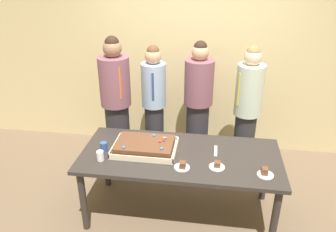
{
  "coord_description": "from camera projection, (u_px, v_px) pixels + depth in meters",
  "views": [
    {
      "loc": [
        0.29,
        -2.88,
        2.57
      ],
      "look_at": [
        -0.15,
        0.15,
        1.1
      ],
      "focal_mm": 35.88,
      "sensor_mm": 36.0,
      "label": 1
    }
  ],
  "objects": [
    {
      "name": "person_green_shirt_behind",
      "position": [
        198.0,
        104.0,
        4.29
      ],
      "size": [
        0.36,
        0.36,
        1.66
      ],
      "rotation": [
        0.0,
        0.0,
        -2.0
      ],
      "color": "#28282D",
      "rests_on": "ground_plane"
    },
    {
      "name": "plated_slice_near_right",
      "position": [
        265.0,
        173.0,
        3.07
      ],
      "size": [
        0.15,
        0.15,
        0.07
      ],
      "color": "white",
      "rests_on": "party_table"
    },
    {
      "name": "ground_plane",
      "position": [
        179.0,
        212.0,
        3.72
      ],
      "size": [
        12.0,
        12.0,
        0.0
      ],
      "primitive_type": "plane",
      "color": "brown"
    },
    {
      "name": "person_serving_front",
      "position": [
        154.0,
        103.0,
        4.35
      ],
      "size": [
        0.31,
        0.31,
        1.59
      ],
      "rotation": [
        0.0,
        0.0,
        -1.48
      ],
      "color": "#28282D",
      "rests_on": "ground_plane"
    },
    {
      "name": "interior_back_panel",
      "position": [
        194.0,
        43.0,
        4.5
      ],
      "size": [
        8.0,
        0.12,
        3.0
      ],
      "primitive_type": "cube",
      "color": "#CCB784",
      "rests_on": "ground_plane"
    },
    {
      "name": "drink_cup_middle",
      "position": [
        100.0,
        156.0,
        3.28
      ],
      "size": [
        0.07,
        0.07,
        0.1
      ],
      "primitive_type": "cylinder",
      "color": "white",
      "rests_on": "party_table"
    },
    {
      "name": "plated_slice_near_left",
      "position": [
        217.0,
        166.0,
        3.18
      ],
      "size": [
        0.15,
        0.15,
        0.06
      ],
      "color": "white",
      "rests_on": "party_table"
    },
    {
      "name": "cake_server_utensil",
      "position": [
        216.0,
        151.0,
        3.45
      ],
      "size": [
        0.03,
        0.2,
        0.01
      ],
      "primitive_type": "cube",
      "color": "silver",
      "rests_on": "party_table"
    },
    {
      "name": "person_striped_tie_right",
      "position": [
        247.0,
        111.0,
        4.06
      ],
      "size": [
        0.32,
        0.32,
        1.67
      ],
      "rotation": [
        0.0,
        0.0,
        -2.46
      ],
      "color": "#28282D",
      "rests_on": "ground_plane"
    },
    {
      "name": "sheet_cake",
      "position": [
        145.0,
        146.0,
        3.45
      ],
      "size": [
        0.65,
        0.46,
        0.12
      ],
      "color": "beige",
      "rests_on": "party_table"
    },
    {
      "name": "person_far_right_suit",
      "position": [
        116.0,
        105.0,
        4.12
      ],
      "size": [
        0.37,
        0.37,
        1.76
      ],
      "rotation": [
        0.0,
        0.0,
        -0.96
      ],
      "color": "#28282D",
      "rests_on": "ground_plane"
    },
    {
      "name": "plated_slice_far_left",
      "position": [
        182.0,
        166.0,
        3.17
      ],
      "size": [
        0.15,
        0.15,
        0.07
      ],
      "color": "white",
      "rests_on": "party_table"
    },
    {
      "name": "party_table",
      "position": [
        180.0,
        161.0,
        3.43
      ],
      "size": [
        2.02,
        0.91,
        0.75
      ],
      "color": "#2D2826",
      "rests_on": "ground_plane"
    },
    {
      "name": "drink_cup_nearest",
      "position": [
        104.0,
        147.0,
        3.43
      ],
      "size": [
        0.07,
        0.07,
        0.1
      ],
      "primitive_type": "cylinder",
      "color": "#2D5199",
      "rests_on": "party_table"
    }
  ]
}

